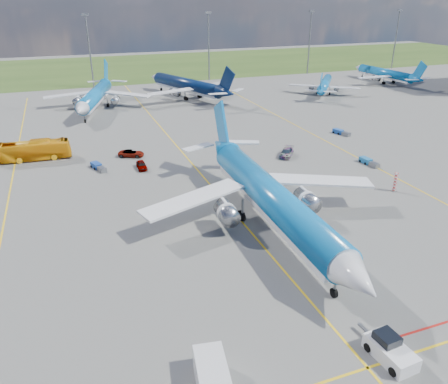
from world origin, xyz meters
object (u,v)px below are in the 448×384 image
object	(u,v)px
pushback_tug	(390,350)
baggage_tug_w	(369,162)
bg_jet_nnw	(97,109)
bg_jet_ene	(384,83)
service_car_b	(131,153)
service_van	(213,380)
baggage_tug_e	(341,132)
warning_post	(395,182)
bg_jet_ne	(324,93)
main_airliner	(270,227)
service_car_c	(286,153)
baggage_tug_c	(98,167)
apron_bus	(34,150)
service_car_a	(142,165)
bg_jet_n	(187,98)

from	to	relation	value
pushback_tug	baggage_tug_w	bearing A→B (deg)	50.56
bg_jet_nnw	bg_jet_ene	size ratio (longest dim) A/B	1.17
service_car_b	baggage_tug_w	bearing A→B (deg)	-92.28
pushback_tug	service_van	world-z (taller)	service_van
service_van	baggage_tug_e	distance (m)	72.67
warning_post	baggage_tug_w	size ratio (longest dim) A/B	0.69
bg_jet_ne	pushback_tug	bearing A→B (deg)	98.03
warning_post	bg_jet_nnw	world-z (taller)	bg_jet_nnw
warning_post	baggage_tug_w	bearing A→B (deg)	71.76
main_airliner	service_van	size ratio (longest dim) A/B	8.66
bg_jet_ene	service_car_c	world-z (taller)	bg_jet_ene
baggage_tug_c	apron_bus	bearing A→B (deg)	120.22
apron_bus	service_car_a	xyz separation A→B (m)	(17.63, -11.48, -1.14)
warning_post	pushback_tug	size ratio (longest dim) A/B	0.48
service_car_a	baggage_tug_c	distance (m)	7.58
warning_post	bg_jet_ne	distance (m)	74.08
service_van	apron_bus	distance (m)	61.89
bg_jet_ene	warning_post	bearing A→B (deg)	49.00
bg_jet_n	apron_bus	size ratio (longest dim) A/B	3.15
bg_jet_ne	pushback_tug	world-z (taller)	bg_jet_ne
bg_jet_n	baggage_tug_w	distance (m)	66.99
bg_jet_ne	service_car_a	size ratio (longest dim) A/B	7.77
bg_jet_ene	service_car_b	distance (m)	105.14
warning_post	apron_bus	world-z (taller)	apron_bus
bg_jet_nnw	service_car_a	distance (m)	47.56
bg_jet_nnw	main_airliner	size ratio (longest dim) A/B	0.86
warning_post	apron_bus	xyz separation A→B (m)	(-52.60, 34.54, 0.31)
bg_jet_nnw	baggage_tug_c	size ratio (longest dim) A/B	9.07
warning_post	service_car_a	xyz separation A→B (m)	(-34.97, 23.06, -0.84)
bg_jet_ene	service_car_b	bearing A→B (deg)	22.73
bg_jet_ne	service_car_b	size ratio (longest dim) A/B	6.36
warning_post	service_car_a	distance (m)	41.90
main_airliner	baggage_tug_c	bearing A→B (deg)	124.56
main_airliner	service_car_a	bearing A→B (deg)	115.43
bg_jet_ene	pushback_tug	size ratio (longest dim) A/B	5.50
bg_jet_nnw	pushback_tug	xyz separation A→B (m)	(14.43, -98.17, 0.84)
bg_jet_n	pushback_tug	bearing A→B (deg)	62.15
bg_jet_n	bg_jet_ne	xyz separation A→B (m)	(41.49, -8.63, 0.00)
service_car_b	baggage_tug_e	world-z (taller)	service_car_b
apron_bus	bg_jet_n	bearing A→B (deg)	-41.35
bg_jet_nnw	baggage_tug_c	distance (m)	45.16
baggage_tug_c	baggage_tug_e	world-z (taller)	baggage_tug_c
main_airliner	apron_bus	bearing A→B (deg)	129.12
bg_jet_ne	apron_bus	distance (m)	89.03
bg_jet_n	bg_jet_ne	size ratio (longest dim) A/B	1.35
bg_jet_ene	pushback_tug	bearing A→B (deg)	48.28
pushback_tug	bg_jet_ene	bearing A→B (deg)	47.08
main_airliner	baggage_tug_e	xyz separation A→B (m)	(32.69, 32.26, 0.44)
main_airliner	service_car_b	size ratio (longest dim) A/B	9.75
bg_jet_nnw	service_van	distance (m)	96.27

